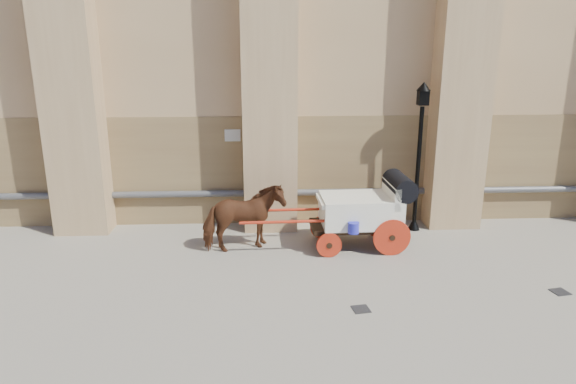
{
  "coord_description": "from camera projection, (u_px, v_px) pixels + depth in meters",
  "views": [
    {
      "loc": [
        -1.17,
        -9.73,
        4.86
      ],
      "look_at": [
        -0.6,
        2.06,
        1.45
      ],
      "focal_mm": 32.0,
      "sensor_mm": 36.0,
      "label": 1
    }
  ],
  "objects": [
    {
      "name": "drain_grate_far",
      "position": [
        560.0,
        292.0,
        10.43
      ],
      "size": [
        0.38,
        0.38,
        0.01
      ],
      "primitive_type": "cube",
      "rotation": [
        0.0,
        0.0,
        0.2
      ],
      "color": "black",
      "rests_on": "ground"
    },
    {
      "name": "drain_grate_near",
      "position": [
        361.0,
        309.0,
        9.75
      ],
      "size": [
        0.37,
        0.37,
        0.01
      ],
      "primitive_type": "cube",
      "rotation": [
        0.0,
        0.0,
        0.16
      ],
      "color": "black",
      "rests_on": "ground"
    },
    {
      "name": "horse",
      "position": [
        244.0,
        218.0,
        12.37
      ],
      "size": [
        2.11,
        1.44,
        1.63
      ],
      "primitive_type": "imported",
      "rotation": [
        0.0,
        0.0,
        1.89
      ],
      "color": "brown",
      "rests_on": "ground"
    },
    {
      "name": "ground",
      "position": [
        321.0,
        285.0,
        10.74
      ],
      "size": [
        90.0,
        90.0,
        0.0
      ],
      "primitive_type": "plane",
      "color": "gray",
      "rests_on": "ground"
    },
    {
      "name": "street_lamp",
      "position": [
        419.0,
        153.0,
        13.4
      ],
      "size": [
        0.37,
        0.37,
        3.94
      ],
      "color": "black",
      "rests_on": "ground"
    },
    {
      "name": "carriage",
      "position": [
        366.0,
        208.0,
        12.55
      ],
      "size": [
        4.21,
        1.52,
        1.83
      ],
      "rotation": [
        0.0,
        0.0,
        0.03
      ],
      "color": "black",
      "rests_on": "ground"
    }
  ]
}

